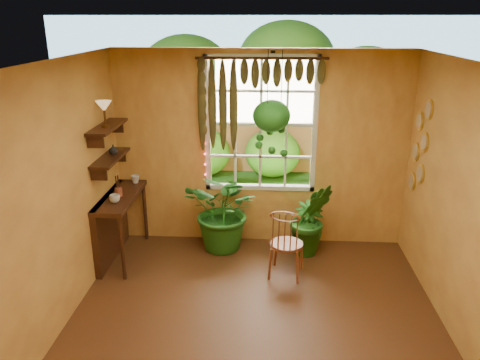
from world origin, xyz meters
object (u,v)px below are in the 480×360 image
object	(u,v)px
windsor_chair	(286,253)
potted_plant_left	(226,211)
potted_plant_mid	(311,219)
counter_ledge	(114,219)
hanging_basket	(272,117)

from	to	relation	value
windsor_chair	potted_plant_left	world-z (taller)	potted_plant_left
windsor_chair	potted_plant_left	distance (m)	1.08
windsor_chair	potted_plant_left	size ratio (longest dim) A/B	0.93
windsor_chair	potted_plant_mid	xyz separation A→B (m)	(0.34, 0.61, 0.20)
counter_ledge	potted_plant_mid	bearing A→B (deg)	5.78
hanging_basket	potted_plant_left	bearing A→B (deg)	175.90
counter_ledge	hanging_basket	world-z (taller)	hanging_basket
windsor_chair	potted_plant_mid	size ratio (longest dim) A/B	1.04
windsor_chair	hanging_basket	size ratio (longest dim) A/B	0.81
potted_plant_left	windsor_chair	bearing A→B (deg)	-39.64
counter_ledge	potted_plant_mid	xyz separation A→B (m)	(2.61, 0.26, -0.04)
counter_ledge	hanging_basket	size ratio (longest dim) A/B	0.90
hanging_basket	windsor_chair	bearing A→B (deg)	-71.23
potted_plant_left	hanging_basket	distance (m)	1.44
potted_plant_left	potted_plant_mid	bearing A→B (deg)	-3.05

